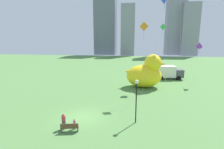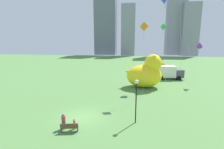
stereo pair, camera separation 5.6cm
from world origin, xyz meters
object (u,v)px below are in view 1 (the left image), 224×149
Objects in this scene: kite_blue at (165,0)px; kite_purple at (199,45)px; giant_inflatable_duck at (145,73)px; kite_green at (163,29)px; lamppost at (136,92)px; kite_teal at (178,0)px; box_truck at (167,72)px; park_bench at (70,127)px; kite_orange at (144,30)px; person_child at (74,123)px; person_adult at (64,120)px.

kite_blue is 10.48m from kite_purple.
kite_green reaches higher than giant_inflatable_duck.
lamppost is 0.56× the size of kite_purple.
lamppost is 0.26× the size of kite_teal.
lamppost is 21.69m from kite_purple.
box_truck is at bearing 72.29° from lamppost.
park_bench is 0.37× the size of lamppost.
kite_blue is at bearing 66.88° from kite_orange.
kite_teal is at bearing 45.89° from giant_inflatable_duck.
lamppost is at bearing -105.52° from kite_blue.
lamppost is 0.40× the size of kite_green.
kite_purple is at bearing -33.76° from kite_teal.
park_bench is 0.68m from person_child.
kite_green reaches higher than park_bench.
park_bench is 0.15× the size of kite_green.
kite_green is at bearing 62.84° from park_bench.
kite_purple is 14.32m from kite_orange.
person_adult reaches higher than park_bench.
park_bench is 0.28× the size of box_truck.
giant_inflatable_duck is 0.66× the size of kite_orange.
kite_blue reaches higher than kite_orange.
giant_inflatable_duck reaches higher than person_child.
giant_inflatable_duck is (8.73, 16.46, 1.67)m from person_adult.
person_child is 0.06× the size of kite_blue.
kite_purple is at bearing -13.55° from kite_green.
kite_teal is (0.85, -1.05, 14.60)m from box_truck.
person_child is (1.06, 0.09, -0.31)m from person_adult.
person_child is 0.16× the size of box_truck.
lamppost is at bearing -96.83° from giant_inflatable_duck.
box_truck is at bearing 61.59° from park_bench.
giant_inflatable_duck is at bearing 62.05° from person_adult.
giant_inflatable_duck reaches higher than lamppost.
kite_purple is (17.88, 20.56, 7.07)m from park_bench.
person_adult is at bearing -126.60° from kite_orange.
park_bench is 31.22m from kite_teal.
giant_inflatable_duck is 0.62× the size of kite_green.
lamppost reaches higher than park_bench.
kite_green is at bearing 166.45° from kite_purple.
kite_blue reaches higher than lamppost.
giant_inflatable_duck is at bearing -160.25° from kite_purple.
kite_orange reaches higher than person_child.
kite_orange is at bearing -113.12° from kite_blue.
kite_purple reaches higher than park_bench.
kite_orange is (-5.89, -12.93, 8.48)m from box_truck.
kite_teal is 6.29m from kite_green.
kite_orange is at bearing -114.49° from box_truck.
box_truck is at bearing 50.19° from kite_green.
box_truck is (13.11, 24.23, 0.97)m from park_bench.
person_adult is 0.14× the size of kite_green.
person_child is 15.82m from kite_orange.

